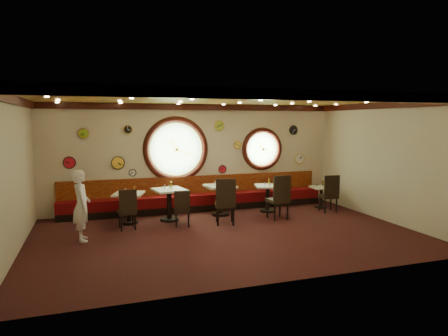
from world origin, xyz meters
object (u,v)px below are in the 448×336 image
table_a (129,204)px  condiment_a_bottle (134,189)px  table_c (220,196)px  condiment_b_pepper (169,187)px  table_b (169,201)px  table_d (268,195)px  condiment_c_salt (215,183)px  condiment_e_bottle (323,183)px  chair_c (225,198)px  condiment_e_pepper (324,186)px  chair_e (330,191)px  chair_d (280,194)px  chair_a (128,207)px  condiment_d_pepper (270,184)px  condiment_e_salt (317,185)px  condiment_a_pepper (131,192)px  waiter (81,205)px  condiment_b_salt (165,187)px  condiment_c_pepper (220,184)px  condiment_d_salt (265,184)px  condiment_b_bottle (171,185)px  condiment_c_bottle (223,181)px  chair_b (182,206)px  condiment_a_salt (125,190)px  table_e (321,195)px

table_a → condiment_a_bottle: bearing=33.0°
table_c → condiment_b_pepper: size_ratio=9.40×
condiment_b_pepper → table_b: bearing=-143.4°
table_d → condiment_c_salt: bearing=175.1°
condiment_a_bottle → condiment_e_bottle: 5.79m
chair_c → condiment_e_pepper: (3.52, 0.96, 0.01)m
condiment_c_salt → chair_e: bearing=-13.8°
condiment_c_salt → condiment_a_bottle: 2.30m
chair_d → table_a: bearing=162.0°
chair_d → condiment_e_pepper: 2.15m
chair_a → condiment_a_bottle: bearing=67.3°
condiment_d_pepper → condiment_e_bottle: size_ratio=0.57×
condiment_d_pepper → condiment_e_pepper: bearing=-1.1°
condiment_e_salt → table_b: bearing=-177.7°
condiment_a_pepper → condiment_e_salt: bearing=2.5°
chair_e → waiter: size_ratio=0.43×
chair_d → condiment_b_salt: 3.13m
condiment_b_pepper → condiment_d_pepper: condiment_b_pepper is taller
condiment_c_salt → condiment_b_pepper: bearing=-168.8°
condiment_e_salt → chair_a: bearing=-172.1°
waiter → table_c: bearing=-74.5°
table_b → chair_e: size_ratio=1.33×
table_a → condiment_e_pepper: 5.89m
table_d → condiment_e_pepper: (1.84, -0.10, 0.21)m
condiment_c_pepper → condiment_d_pepper: size_ratio=0.86×
condiment_b_pepper → condiment_a_bottle: size_ratio=0.57×
condiment_d_pepper → chair_e: bearing=-20.2°
condiment_d_salt → condiment_a_pepper: 3.92m
chair_a → condiment_d_salt: 4.13m
condiment_c_pepper → condiment_e_bottle: 3.41m
chair_a → condiment_c_pepper: 2.74m
condiment_b_pepper → condiment_b_bottle: condiment_b_bottle is taller
table_b → chair_e: chair_e is taller
table_d → condiment_b_bottle: (-2.90, -0.06, 0.46)m
condiment_e_bottle → waiter: bearing=-169.0°
chair_c → condiment_d_salt: 1.94m
condiment_c_bottle → waiter: (-3.85, -1.52, -0.14)m
chair_b → condiment_a_bottle: bearing=154.4°
chair_a → condiment_a_salt: 0.80m
table_a → table_e: 5.86m
table_b → chair_a: chair_a is taller
condiment_a_pepper → condiment_c_bottle: bearing=7.9°
table_e → chair_e: (-0.12, -0.65, 0.22)m
table_d → chair_b: 2.92m
chair_b → waiter: 2.47m
condiment_d_salt → chair_c: bearing=-145.7°
condiment_b_pepper → condiment_a_bottle: bearing=172.3°
table_b → chair_c: (1.30, -0.92, 0.15)m
table_c → condiment_e_salt: size_ratio=9.26×
table_e → chair_a: size_ratio=1.04×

